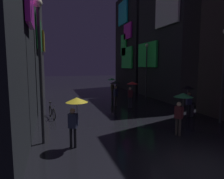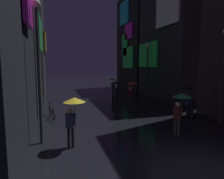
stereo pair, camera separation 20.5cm
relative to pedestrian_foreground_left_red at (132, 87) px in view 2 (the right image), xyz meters
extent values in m
plane|color=black|center=(-1.57, -9.90, -1.67)|extent=(120.00, 120.00, 0.00)
cube|color=black|center=(-9.07, 2.73, 5.97)|extent=(4.00, 7.26, 15.28)
cube|color=#26E54C|center=(-6.92, 2.36, 4.18)|extent=(0.20, 4.17, 2.56)
cube|color=black|center=(-9.07, 12.22, 8.35)|extent=(4.00, 8.24, 20.04)
cube|color=yellow|center=(-6.92, 13.79, 4.82)|extent=(0.20, 3.45, 2.57)
cube|color=#232328|center=(5.93, 3.27, 4.41)|extent=(4.00, 8.33, 12.16)
cube|color=#26E54C|center=(3.78, 4.83, 2.85)|extent=(0.20, 4.15, 2.59)
cube|color=white|center=(3.78, 1.28, 6.70)|extent=(0.20, 3.60, 2.94)
cube|color=black|center=(5.93, 12.15, 4.91)|extent=(4.00, 8.10, 13.16)
cube|color=#26E54C|center=(3.78, 10.80, 2.76)|extent=(0.20, 3.71, 2.83)
cube|color=#26E54C|center=(3.78, 12.07, 4.56)|extent=(0.20, 1.88, 2.92)
cube|color=#F226D8|center=(3.78, 10.57, 6.23)|extent=(0.20, 2.53, 1.99)
cube|color=#19D8F2|center=(3.78, 12.47, 9.01)|extent=(0.20, 3.34, 3.10)
cylinder|color=#2D2D38|center=(-0.21, 0.02, -1.24)|extent=(0.12, 0.12, 0.85)
cylinder|color=#2D2D38|center=(-0.04, -0.03, -1.24)|extent=(0.12, 0.12, 0.85)
cube|color=#4C1E23|center=(-0.13, 0.00, -0.52)|extent=(0.38, 0.29, 0.60)
sphere|color=beige|center=(-0.13, 0.00, -0.11)|extent=(0.22, 0.22, 0.22)
cylinder|color=#4C1E23|center=(0.06, 0.00, -0.47)|extent=(0.09, 0.09, 0.50)
cylinder|color=slate|center=(0.06, 0.00, -0.13)|extent=(0.02, 0.02, 0.77)
cone|color=red|center=(0.06, 0.00, 0.35)|extent=(0.90, 0.90, 0.20)
cylinder|color=black|center=(-5.46, -6.58, -1.24)|extent=(0.12, 0.12, 0.85)
cylinder|color=black|center=(-5.30, -6.66, -1.24)|extent=(0.12, 0.12, 0.85)
cube|color=#333859|center=(-5.38, -6.62, -0.52)|extent=(0.40, 0.35, 0.60)
sphere|color=tan|center=(-5.38, -6.62, -0.11)|extent=(0.22, 0.22, 0.22)
cylinder|color=#333859|center=(-5.19, -6.66, -0.47)|extent=(0.09, 0.09, 0.50)
cylinder|color=slate|center=(-5.19, -6.66, -0.13)|extent=(0.02, 0.02, 0.77)
cone|color=yellow|center=(-5.19, -6.66, 0.35)|extent=(0.90, 0.90, 0.20)
cylinder|color=#38332D|center=(-0.35, -6.57, -1.24)|extent=(0.12, 0.12, 0.85)
cylinder|color=#38332D|center=(-0.28, -6.74, -1.24)|extent=(0.12, 0.12, 0.85)
cube|color=#4C1E23|center=(-0.31, -6.66, -0.52)|extent=(0.34, 0.40, 0.60)
sphere|color=beige|center=(-0.31, -6.66, -0.11)|extent=(0.22, 0.22, 0.22)
cylinder|color=#4C1E23|center=(-0.19, -6.80, -0.47)|extent=(0.09, 0.09, 0.50)
cylinder|color=slate|center=(-0.19, -6.80, -0.13)|extent=(0.02, 0.02, 0.77)
cone|color=green|center=(-0.19, -6.80, 0.35)|extent=(0.90, 0.90, 0.20)
cylinder|color=#38332D|center=(-0.02, 4.91, -1.24)|extent=(0.12, 0.12, 0.85)
cylinder|color=#38332D|center=(-0.18, 4.81, -1.24)|extent=(0.12, 0.12, 0.85)
cube|color=brown|center=(-0.10, 4.86, -0.52)|extent=(0.40, 0.36, 0.60)
sphere|color=tan|center=(-0.10, 4.86, -0.11)|extent=(0.22, 0.22, 0.22)
cylinder|color=brown|center=(-0.23, 4.73, -0.47)|extent=(0.09, 0.09, 0.50)
cylinder|color=slate|center=(-0.23, 4.73, -0.13)|extent=(0.02, 0.02, 0.77)
cone|color=green|center=(-0.23, 4.73, 0.35)|extent=(0.90, 0.90, 0.20)
cylinder|color=black|center=(2.51, -3.91, -1.24)|extent=(0.12, 0.12, 0.85)
cylinder|color=black|center=(2.33, -3.92, -1.24)|extent=(0.12, 0.12, 0.85)
cube|color=#333859|center=(2.42, -3.91, -0.52)|extent=(0.35, 0.23, 0.60)
sphere|color=#9E7051|center=(2.42, -3.91, -0.11)|extent=(0.22, 0.22, 0.22)
cylinder|color=#333859|center=(2.24, -3.97, -0.47)|extent=(0.09, 0.09, 0.50)
cylinder|color=slate|center=(2.24, -3.97, -0.13)|extent=(0.02, 0.02, 0.77)
cone|color=black|center=(2.24, -3.97, 0.35)|extent=(0.90, 0.90, 0.20)
cylinder|color=#38332D|center=(-0.95, 1.07, -1.24)|extent=(0.12, 0.12, 0.85)
cylinder|color=#38332D|center=(-1.09, 0.95, -1.24)|extent=(0.12, 0.12, 0.85)
cube|color=#333859|center=(-1.02, 1.01, -0.52)|extent=(0.40, 0.39, 0.60)
sphere|color=tan|center=(-1.02, 1.01, -0.11)|extent=(0.22, 0.22, 0.22)
cylinder|color=#333859|center=(-1.13, 0.85, -0.47)|extent=(0.09, 0.09, 0.50)
cylinder|color=slate|center=(-1.13, 0.85, -0.13)|extent=(0.02, 0.02, 0.77)
cone|color=black|center=(-1.13, 0.85, 0.35)|extent=(0.90, 0.90, 0.20)
torus|color=black|center=(-6.06, -1.90, -1.31)|extent=(0.20, 0.72, 0.72)
torus|color=black|center=(-6.28, -0.82, -1.31)|extent=(0.20, 0.72, 0.72)
cylinder|color=black|center=(-6.17, -1.36, -1.13)|extent=(0.25, 0.99, 0.05)
cylinder|color=black|center=(-6.28, -0.82, -0.96)|extent=(0.04, 0.04, 0.40)
cube|color=black|center=(-6.28, -0.82, -0.74)|extent=(0.17, 0.26, 0.06)
cylinder|color=black|center=(-6.06, -1.90, -0.76)|extent=(0.12, 0.45, 0.03)
cylinder|color=#2D2D33|center=(3.43, -5.54, 0.91)|extent=(0.14, 0.14, 5.16)
cylinder|color=#2D2D33|center=(-6.57, -5.77, 1.21)|extent=(0.14, 0.14, 5.75)
sphere|color=#F9EFCC|center=(-6.57, -5.77, 4.26)|extent=(0.36, 0.36, 0.36)
cylinder|color=#2D2D33|center=(3.43, 4.24, 0.98)|extent=(0.14, 0.14, 5.29)
sphere|color=#F9EFCC|center=(3.43, 4.24, 3.80)|extent=(0.36, 0.36, 0.36)
cylinder|color=#3F3F47|center=(2.73, -3.72, -1.24)|extent=(0.44, 0.44, 0.85)
cylinder|color=black|center=(2.73, -3.72, -0.78)|extent=(0.46, 0.46, 0.08)
camera|label=1|loc=(-6.17, -14.74, 1.75)|focal=32.00mm
camera|label=2|loc=(-5.98, -14.80, 1.75)|focal=32.00mm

